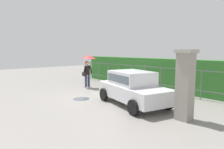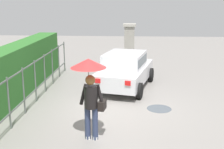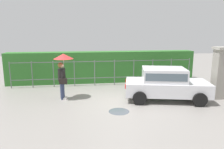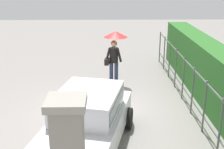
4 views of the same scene
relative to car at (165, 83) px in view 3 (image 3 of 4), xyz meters
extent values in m
plane|color=gray|center=(-2.14, 0.05, -0.80)|extent=(40.00, 40.00, 0.00)
cube|color=silver|center=(0.06, -0.01, -0.22)|extent=(3.97, 2.43, 0.60)
cube|color=silver|center=(-0.09, 0.02, 0.38)|extent=(2.17, 1.83, 0.60)
cube|color=#4C5B66|center=(-0.09, 0.02, 0.40)|extent=(2.03, 1.82, 0.33)
cylinder|color=black|center=(1.46, 0.52, -0.50)|extent=(0.63, 0.31, 0.60)
cylinder|color=black|center=(1.09, -1.11, -0.50)|extent=(0.63, 0.31, 0.60)
cylinder|color=black|center=(-0.97, 1.09, -0.50)|extent=(0.63, 0.31, 0.60)
cylinder|color=black|center=(-1.35, -0.55, -0.50)|extent=(0.63, 0.31, 0.60)
cube|color=red|center=(-1.63, 0.94, -0.07)|extent=(0.10, 0.21, 0.16)
cube|color=red|center=(-1.88, -0.13, -0.07)|extent=(0.10, 0.21, 0.16)
cylinder|color=#2D3856|center=(-4.68, 0.87, -0.37)|extent=(0.15, 0.15, 0.86)
cylinder|color=#2D3856|center=(-4.71, 0.67, -0.37)|extent=(0.15, 0.15, 0.86)
cube|color=white|center=(-4.63, 0.86, -0.76)|extent=(0.26, 0.10, 0.08)
cube|color=white|center=(-4.65, 0.66, -0.76)|extent=(0.26, 0.10, 0.08)
cylinder|color=black|center=(-4.70, 0.77, 0.35)|extent=(0.34, 0.34, 0.58)
sphere|color=#DBAD89|center=(-4.70, 0.77, 0.78)|extent=(0.22, 0.22, 0.22)
sphere|color=olive|center=(-4.73, 0.77, 0.80)|extent=(0.25, 0.25, 0.25)
cylinder|color=black|center=(-4.59, 0.97, 0.37)|extent=(0.12, 0.24, 0.56)
cylinder|color=black|center=(-4.65, 0.54, 0.37)|extent=(0.12, 0.24, 0.56)
cylinder|color=#B2B2B7|center=(-4.59, 0.83, 0.69)|extent=(0.02, 0.02, 0.77)
cone|color=red|center=(-4.59, 0.83, 1.19)|extent=(0.90, 0.90, 0.23)
cube|color=black|center=(-4.62, 0.49, 0.11)|extent=(0.36, 0.21, 0.24)
cube|color=gray|center=(2.54, -0.13, 0.35)|extent=(0.48, 0.48, 2.30)
cube|color=#9E998E|center=(2.54, -0.13, 1.56)|extent=(0.60, 0.60, 0.12)
cylinder|color=#59605B|center=(-7.71, 3.12, -0.05)|extent=(0.05, 0.05, 1.50)
cylinder|color=#59605B|center=(-6.54, 3.12, -0.05)|extent=(0.05, 0.05, 1.50)
cylinder|color=#59605B|center=(-5.38, 3.12, -0.05)|extent=(0.05, 0.05, 1.50)
cylinder|color=#59605B|center=(-4.21, 3.12, -0.05)|extent=(0.05, 0.05, 1.50)
cylinder|color=#59605B|center=(-3.05, 3.12, -0.05)|extent=(0.05, 0.05, 1.50)
cylinder|color=#59605B|center=(-1.88, 3.12, -0.05)|extent=(0.05, 0.05, 1.50)
cylinder|color=#59605B|center=(-0.72, 3.12, -0.05)|extent=(0.05, 0.05, 1.50)
cylinder|color=#59605B|center=(0.45, 3.12, -0.05)|extent=(0.05, 0.05, 1.50)
cylinder|color=#59605B|center=(1.61, 3.12, -0.05)|extent=(0.05, 0.05, 1.50)
cylinder|color=#59605B|center=(2.77, 3.12, -0.05)|extent=(0.05, 0.05, 1.50)
cube|color=#59605B|center=(-2.47, 3.12, 0.62)|extent=(10.48, 0.03, 0.04)
cube|color=#59605B|center=(-2.47, 3.12, -0.35)|extent=(10.48, 0.03, 0.04)
cube|color=#2D6B28|center=(-2.47, 4.02, 0.15)|extent=(11.48, 0.90, 1.90)
cylinder|color=#4C545B|center=(-2.36, -1.19, -0.80)|extent=(0.82, 0.82, 0.00)
camera|label=1|loc=(5.90, -6.38, 1.57)|focal=31.81mm
camera|label=2|loc=(-11.80, -0.22, 2.73)|focal=47.86mm
camera|label=3|loc=(-3.74, -8.97, 2.27)|focal=33.91mm
camera|label=4|loc=(6.58, 0.46, 3.35)|focal=47.75mm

